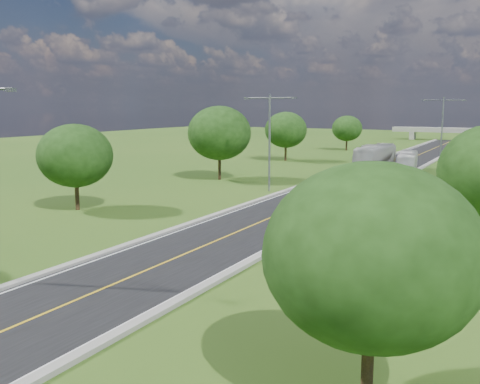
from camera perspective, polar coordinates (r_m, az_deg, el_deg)
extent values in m
plane|color=#2E5417|center=(67.66, 13.25, 1.48)|extent=(260.00, 260.00, 0.00)
cube|color=black|center=(73.41, 14.52, 2.05)|extent=(8.00, 150.00, 0.06)
cube|color=gray|center=(74.55, 11.35, 2.33)|extent=(0.50, 150.00, 0.22)
cube|color=gray|center=(72.49, 17.77, 1.88)|extent=(0.50, 150.00, 0.22)
cylinder|color=slate|center=(45.15, 12.14, -0.72)|extent=(0.08, 0.08, 2.40)
cube|color=white|center=(44.99, 12.16, 0.28)|extent=(0.55, 0.04, 0.70)
cube|color=gray|center=(147.53, 17.93, 5.75)|extent=(1.20, 3.00, 2.00)
cube|color=gray|center=(145.90, 21.83, 6.14)|extent=(30.00, 3.00, 1.20)
cube|color=slate|center=(26.88, -23.27, 9.99)|extent=(0.50, 0.25, 0.18)
cylinder|color=slate|center=(55.21, 3.16, 5.23)|extent=(0.22, 0.22, 10.00)
cylinder|color=slate|center=(55.70, 1.89, 10.01)|extent=(2.80, 0.12, 0.12)
cylinder|color=slate|center=(54.49, 4.56, 10.00)|extent=(2.80, 0.12, 0.12)
cube|color=slate|center=(56.29, 0.69, 9.96)|extent=(0.50, 0.25, 0.18)
cube|color=slate|center=(53.97, 5.83, 9.94)|extent=(0.50, 0.25, 0.18)
cylinder|color=slate|center=(83.60, 20.72, 6.01)|extent=(0.22, 0.22, 10.00)
cylinder|color=slate|center=(83.73, 19.94, 9.22)|extent=(2.80, 0.12, 0.12)
cylinder|color=slate|center=(83.33, 21.87, 9.11)|extent=(2.80, 0.12, 0.12)
cube|color=slate|center=(83.94, 19.05, 9.23)|extent=(0.50, 0.25, 0.18)
cube|color=slate|center=(83.18, 22.76, 9.02)|extent=(0.50, 0.25, 0.18)
cylinder|color=black|center=(47.59, -16.99, -0.23)|extent=(0.36, 0.36, 2.70)
ellipsoid|color=#18340E|center=(47.18, -17.18, 3.72)|extent=(6.30, 6.30, 5.36)
cylinder|color=black|center=(64.16, -2.20, 2.77)|extent=(0.36, 0.36, 3.24)
ellipsoid|color=#18340E|center=(63.83, -2.22, 6.30)|extent=(7.56, 7.56, 6.43)
cylinder|color=black|center=(86.34, 4.88, 4.29)|extent=(0.36, 0.36, 2.88)
ellipsoid|color=#18340E|center=(86.11, 4.91, 6.62)|extent=(6.72, 6.72, 5.71)
cylinder|color=black|center=(107.90, 11.29, 5.04)|extent=(0.36, 0.36, 2.52)
ellipsoid|color=#18340E|center=(107.73, 11.35, 6.67)|extent=(5.88, 5.88, 5.00)
cylinder|color=black|center=(16.91, 13.45, -17.37)|extent=(0.36, 0.36, 2.70)
ellipsoid|color=#18340E|center=(15.73, 13.90, -6.54)|extent=(6.30, 6.30, 5.36)
imported|color=silver|center=(76.15, 17.44, 3.19)|extent=(3.56, 9.67, 2.63)
imported|color=beige|center=(78.41, 14.23, 3.74)|extent=(3.19, 11.92, 3.29)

